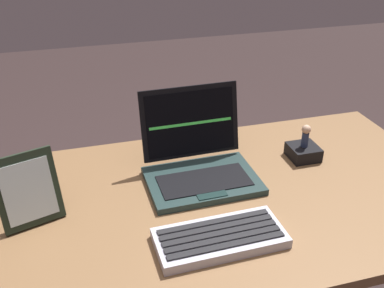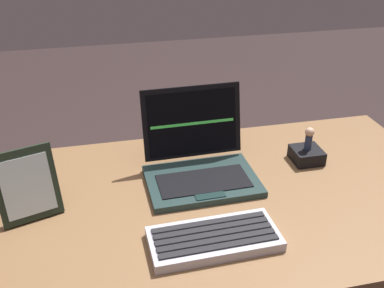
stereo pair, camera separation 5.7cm
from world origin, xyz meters
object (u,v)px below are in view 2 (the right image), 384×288
at_px(photo_frame, 27,186).
at_px(figurine, 309,137).
at_px(laptop_front, 199,163).
at_px(external_keyboard, 214,239).
at_px(figurine_stand, 307,155).

relative_size(photo_frame, figurine, 2.58).
xyz_separation_m(laptop_front, photo_frame, (-0.46, -0.08, 0.04)).
xyz_separation_m(photo_frame, figurine, (0.80, 0.10, -0.01)).
distance_m(external_keyboard, figurine, 0.49).
height_order(laptop_front, figurine_stand, laptop_front).
relative_size(external_keyboard, figurine_stand, 3.51).
distance_m(external_keyboard, photo_frame, 0.48).
bearing_deg(photo_frame, figurine, 6.92).
bearing_deg(figurine_stand, photo_frame, -173.08).
bearing_deg(figurine, photo_frame, -173.08).
xyz_separation_m(photo_frame, figurine_stand, (0.80, 0.10, -0.07)).
bearing_deg(laptop_front, photo_frame, -169.70).
bearing_deg(external_keyboard, figurine_stand, 38.65).
distance_m(laptop_front, external_keyboard, 0.29).
bearing_deg(external_keyboard, photo_frame, 154.35).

